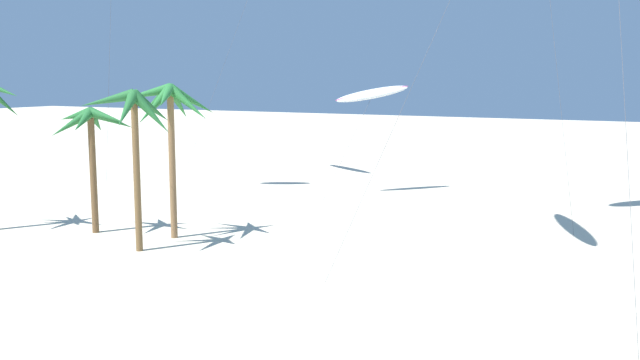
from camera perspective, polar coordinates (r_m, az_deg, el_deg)
name	(u,v)px	position (r m, az deg, el deg)	size (l,w,h in m)	color
palm_tree_1	(91,128)	(40.18, -17.73, 3.92)	(4.75, 4.25, 6.81)	brown
palm_tree_3	(169,109)	(37.78, -11.89, 5.51)	(4.96, 4.78, 8.08)	olive
palm_tree_4	(135,120)	(35.32, -14.51, 4.65)	(4.30, 4.52, 7.85)	brown
flying_kite_0	(373,94)	(51.68, 4.20, 6.85)	(4.50, 8.74, 8.08)	white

